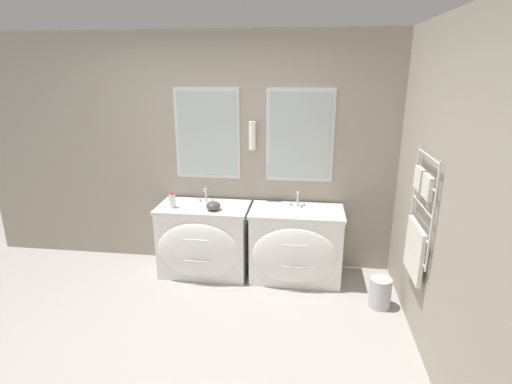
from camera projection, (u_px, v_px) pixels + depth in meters
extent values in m
plane|color=#9E9993|center=(171.00, 358.00, 3.18)|extent=(16.00, 16.00, 0.00)
cube|color=#9E9384|center=(215.00, 153.00, 4.47)|extent=(5.57, 0.06, 2.60)
cube|color=silver|center=(207.00, 134.00, 4.37)|extent=(0.72, 0.02, 0.99)
cube|color=#B2BCBA|center=(207.00, 134.00, 4.36)|extent=(0.65, 0.01, 0.92)
cube|color=silver|center=(300.00, 136.00, 4.25)|extent=(0.72, 0.02, 0.99)
cube|color=#B2BCBA|center=(300.00, 136.00, 4.24)|extent=(0.65, 0.01, 0.92)
cylinder|color=white|center=(252.00, 136.00, 4.26)|extent=(0.07, 0.07, 0.30)
cube|color=silver|center=(253.00, 135.00, 4.31)|extent=(0.05, 0.02, 0.08)
cube|color=#9E9384|center=(428.00, 184.00, 3.29)|extent=(0.06, 3.60, 2.60)
cylinder|color=silver|center=(433.00, 218.00, 2.92)|extent=(0.02, 0.02, 0.87)
cylinder|color=silver|center=(414.00, 196.00, 3.45)|extent=(0.02, 0.02, 0.87)
cylinder|color=silver|center=(429.00, 156.00, 3.06)|extent=(0.02, 0.55, 0.02)
cylinder|color=silver|center=(426.00, 182.00, 3.13)|extent=(0.02, 0.55, 0.02)
cylinder|color=silver|center=(423.00, 206.00, 3.19)|extent=(0.02, 0.55, 0.02)
cylinder|color=silver|center=(419.00, 230.00, 3.25)|extent=(0.02, 0.55, 0.02)
cylinder|color=silver|center=(416.00, 252.00, 3.31)|extent=(0.02, 0.55, 0.02)
cube|color=silver|center=(414.00, 250.00, 3.30)|extent=(0.04, 0.46, 0.45)
cube|color=silver|center=(427.00, 187.00, 3.02)|extent=(0.04, 0.19, 0.18)
cube|color=silver|center=(419.00, 179.00, 3.24)|extent=(0.04, 0.19, 0.18)
cube|color=white|center=(205.00, 241.00, 4.44)|extent=(0.96, 0.52, 0.75)
ellipsoid|color=white|center=(198.00, 251.00, 4.19)|extent=(0.88, 0.11, 0.63)
cube|color=silver|center=(203.00, 207.00, 4.32)|extent=(0.98, 0.54, 0.03)
ellipsoid|color=white|center=(203.00, 211.00, 4.31)|extent=(0.44, 0.38, 0.10)
cylinder|color=silver|center=(196.00, 240.00, 4.08)|extent=(0.26, 0.01, 0.01)
cylinder|color=silver|center=(197.00, 261.00, 4.16)|extent=(0.26, 0.01, 0.01)
cube|color=white|center=(296.00, 246.00, 4.31)|extent=(0.96, 0.52, 0.75)
ellipsoid|color=white|center=(295.00, 256.00, 4.07)|extent=(0.88, 0.11, 0.63)
cube|color=silver|center=(297.00, 212.00, 4.20)|extent=(0.98, 0.54, 0.03)
ellipsoid|color=white|center=(297.00, 215.00, 4.18)|extent=(0.44, 0.38, 0.10)
cylinder|color=silver|center=(295.00, 246.00, 3.96)|extent=(0.26, 0.01, 0.01)
cylinder|color=silver|center=(294.00, 267.00, 4.03)|extent=(0.26, 0.01, 0.01)
cylinder|color=silver|center=(206.00, 195.00, 4.43)|extent=(0.02, 0.02, 0.16)
cylinder|color=silver|center=(205.00, 190.00, 4.36)|extent=(0.02, 0.09, 0.02)
cylinder|color=silver|center=(200.00, 200.00, 4.45)|extent=(0.03, 0.03, 0.04)
cylinder|color=silver|center=(212.00, 200.00, 4.44)|extent=(0.03, 0.03, 0.04)
cylinder|color=silver|center=(298.00, 199.00, 4.30)|extent=(0.02, 0.02, 0.16)
cylinder|color=silver|center=(298.00, 194.00, 4.24)|extent=(0.02, 0.09, 0.02)
cylinder|color=silver|center=(291.00, 204.00, 4.33)|extent=(0.03, 0.03, 0.04)
cylinder|color=silver|center=(304.00, 204.00, 4.31)|extent=(0.03, 0.03, 0.04)
cylinder|color=silver|center=(172.00, 201.00, 4.25)|extent=(0.07, 0.07, 0.15)
cylinder|color=red|center=(172.00, 193.00, 4.22)|extent=(0.04, 0.04, 0.02)
ellipsoid|color=#4C4742|center=(213.00, 206.00, 4.18)|extent=(0.15, 0.15, 0.09)
cylinder|color=#B7B7BC|center=(380.00, 293.00, 3.83)|extent=(0.21, 0.21, 0.30)
torus|color=#B7B7BC|center=(382.00, 279.00, 3.79)|extent=(0.21, 0.21, 0.01)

